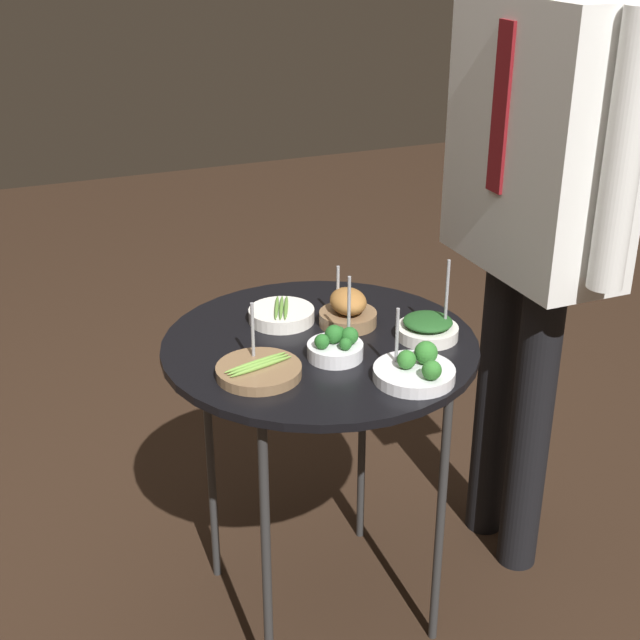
{
  "coord_description": "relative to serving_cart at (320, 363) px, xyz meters",
  "views": [
    {
      "loc": [
        1.56,
        -0.65,
        1.56
      ],
      "look_at": [
        0.0,
        0.0,
        0.77
      ],
      "focal_mm": 50.0,
      "sensor_mm": 36.0,
      "label": 1
    }
  ],
  "objects": [
    {
      "name": "bowl_broccoli_back_left",
      "position": [
        0.08,
        0.0,
        0.08
      ],
      "size": [
        0.12,
        0.12,
        0.17
      ],
      "color": "silver",
      "rests_on": "serving_cart"
    },
    {
      "name": "ground_plane",
      "position": [
        0.0,
        0.0,
        -0.67
      ],
      "size": [
        8.0,
        8.0,
        0.0
      ],
      "primitive_type": "plane",
      "color": "black"
    },
    {
      "name": "bowl_spinach_center",
      "position": [
        0.07,
        0.22,
        0.08
      ],
      "size": [
        0.13,
        0.13,
        0.18
      ],
      "color": "silver",
      "rests_on": "serving_cart"
    },
    {
      "name": "waiter_figure",
      "position": [
        -0.03,
        0.54,
        0.35
      ],
      "size": [
        0.6,
        0.22,
        1.61
      ],
      "color": "black",
      "rests_on": "ground_plane"
    },
    {
      "name": "bowl_asparagus_front_center",
      "position": [
        -0.13,
        -0.04,
        0.07
      ],
      "size": [
        0.15,
        0.15,
        0.04
      ],
      "color": "silver",
      "rests_on": "serving_cart"
    },
    {
      "name": "bowl_asparagus_mid_right",
      "position": [
        0.09,
        -0.17,
        0.06
      ],
      "size": [
        0.17,
        0.17,
        0.14
      ],
      "color": "brown",
      "rests_on": "serving_cart"
    },
    {
      "name": "serving_cart",
      "position": [
        0.0,
        0.0,
        0.0
      ],
      "size": [
        0.67,
        0.67,
        0.72
      ],
      "color": "black",
      "rests_on": "ground_plane"
    },
    {
      "name": "bowl_roast_front_left",
      "position": [
        -0.05,
        0.09,
        0.09
      ],
      "size": [
        0.13,
        0.13,
        0.13
      ],
      "color": "brown",
      "rests_on": "serving_cart"
    },
    {
      "name": "bowl_broccoli_near_rim",
      "position": [
        0.23,
        0.11,
        0.07
      ],
      "size": [
        0.16,
        0.16,
        0.14
      ],
      "color": "silver",
      "rests_on": "serving_cart"
    }
  ]
}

